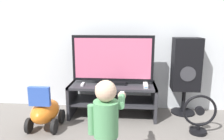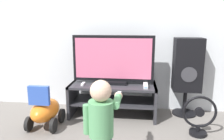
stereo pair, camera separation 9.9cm
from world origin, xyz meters
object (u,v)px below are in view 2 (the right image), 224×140
Objects in this scene: remote_primary at (83,84)px; child at (102,119)px; remote_secondary at (98,85)px; speaker_tower at (187,67)px; game_console at (146,86)px; television at (113,60)px; floor_fan at (199,117)px; ride_on_toy at (45,110)px.

child is (0.42, -1.05, 0.02)m from remote_primary.
speaker_tower reaches higher than remote_secondary.
game_console is 0.80m from remote_primary.
television is 1.20m from child.
television is 1.02× the size of speaker_tower.
speaker_tower reaches higher than game_console.
speaker_tower reaches higher than floor_fan.
remote_secondary is 1.24m from floor_fan.
television is at bearing 42.71° from remote_secondary.
floor_fan is (0.96, 0.72, -0.26)m from child.
ride_on_toy is (-1.18, -0.33, -0.25)m from game_console.
speaker_tower is (0.97, 0.13, -0.09)m from television.
game_console is 0.23× the size of child.
game_console is (0.42, -0.13, -0.29)m from television.
remote_primary is 0.17× the size of child.
television is 0.53m from game_console.
child is (0.22, -1.00, 0.02)m from remote_secondary.
speaker_tower is 2.28× the size of floor_fan.
child is 0.76× the size of speaker_tower.
child is at bearing -125.50° from speaker_tower.
speaker_tower is (1.14, 0.29, 0.21)m from remote_secondary.
ride_on_toy reaches higher than remote_primary.
floor_fan is 1.77m from ride_on_toy.
television is at bearing 92.11° from child.
ride_on_toy is (-0.80, 0.71, -0.26)m from child.
game_console is 1.11m from child.
floor_fan is (0.58, -0.32, -0.25)m from game_console.
speaker_tower reaches higher than ride_on_toy.
floor_fan is (1.00, -0.44, -0.54)m from television.
game_console reaches higher than floor_fan.
ride_on_toy is (-0.76, -0.46, -0.54)m from television.
remote_primary is (-0.80, 0.01, -0.01)m from game_console.
child is at bearing -143.11° from floor_fan.
television is 7.96× the size of remote_secondary.
speaker_tower is at bearing 93.81° from floor_fan.
remote_primary is 1.38m from speaker_tower.
game_console is 0.71m from floor_fan.
television reaches higher than remote_secondary.
remote_primary is at bearing 166.31° from remote_secondary.
television is 1.04m from ride_on_toy.
speaker_tower is at bearing 14.28° from remote_secondary.
speaker_tower is 1.91× the size of ride_on_toy.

